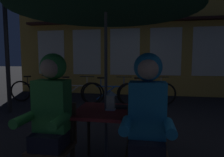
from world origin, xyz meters
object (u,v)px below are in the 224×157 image
(person_right_hooded, at_px, (147,112))
(street_lamp, at_px, (4,1))
(lantern, at_px, (111,100))
(cafe_table, at_px, (106,118))
(bicycle_nearest, at_px, (37,91))
(bicycle_third, at_px, (110,93))
(bicycle_fourth, at_px, (147,94))
(person_left_hooded, at_px, (51,108))
(bicycle_second, at_px, (75,92))
(book, at_px, (121,107))
(chair_right, at_px, (147,147))
(chair_left, at_px, (55,140))

(person_right_hooded, bearing_deg, street_lamp, 143.26)
(street_lamp, bearing_deg, lantern, -35.20)
(cafe_table, distance_m, lantern, 0.23)
(bicycle_nearest, xyz_separation_m, bicycle_third, (2.38, -0.07, 0.00))
(bicycle_nearest, relative_size, bicycle_fourth, 1.01)
(person_left_hooded, bearing_deg, bicycle_second, 107.26)
(book, bearing_deg, lantern, -139.37)
(bicycle_nearest, bearing_deg, book, -46.58)
(bicycle_third, bearing_deg, person_right_hooded, -74.63)
(bicycle_nearest, distance_m, book, 4.53)
(chair_right, bearing_deg, person_left_hooded, -176.61)
(person_right_hooded, bearing_deg, bicycle_fourth, 89.62)
(lantern, bearing_deg, person_right_hooded, -45.91)
(person_left_hooded, distance_m, bicycle_fourth, 4.04)
(bicycle_nearest, bearing_deg, lantern, -48.55)
(book, bearing_deg, person_right_hooded, -66.44)
(person_right_hooded, distance_m, bicycle_fourth, 3.92)
(lantern, xyz_separation_m, bicycle_nearest, (-3.00, 3.39, -0.51))
(person_right_hooded, height_order, bicycle_second, person_right_hooded)
(person_right_hooded, xyz_separation_m, book, (-0.32, 0.55, -0.09))
(chair_right, xyz_separation_m, book, (-0.32, 0.49, 0.26))
(person_left_hooded, bearing_deg, chair_left, 90.00)
(chair_left, height_order, bicycle_third, chair_left)
(bicycle_fourth, bearing_deg, chair_left, -104.44)
(bicycle_third, bearing_deg, bicycle_nearest, 178.43)
(person_left_hooded, distance_m, person_right_hooded, 0.96)
(bicycle_nearest, bearing_deg, person_left_hooded, -57.29)
(cafe_table, xyz_separation_m, bicycle_nearest, (-2.94, 3.40, -0.29))
(lantern, height_order, person_left_hooded, person_left_hooded)
(chair_right, xyz_separation_m, street_lamp, (-3.39, 2.47, 2.23))
(person_right_hooded, height_order, street_lamp, street_lamp)
(street_lamp, bearing_deg, bicycle_nearest, 91.34)
(chair_left, bearing_deg, street_lamp, 134.49)
(chair_left, relative_size, person_left_hooded, 0.62)
(person_right_hooded, distance_m, bicycle_second, 4.35)
(street_lamp, bearing_deg, book, -32.77)
(cafe_table, xyz_separation_m, book, (0.16, 0.13, 0.11))
(lantern, distance_m, person_left_hooded, 0.69)
(cafe_table, height_order, chair_left, chair_left)
(street_lamp, bearing_deg, cafe_table, -35.87)
(book, bearing_deg, chair_left, -148.75)
(cafe_table, height_order, person_left_hooded, person_left_hooded)
(bicycle_third, distance_m, bicycle_fourth, 1.07)
(bicycle_second, bearing_deg, bicycle_nearest, 176.86)
(bicycle_second, bearing_deg, book, -60.55)
(person_left_hooded, bearing_deg, person_right_hooded, 0.00)
(chair_left, relative_size, street_lamp, 0.22)
(bicycle_nearest, bearing_deg, bicycle_second, -3.14)
(chair_right, relative_size, street_lamp, 0.22)
(cafe_table, height_order, book, book)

